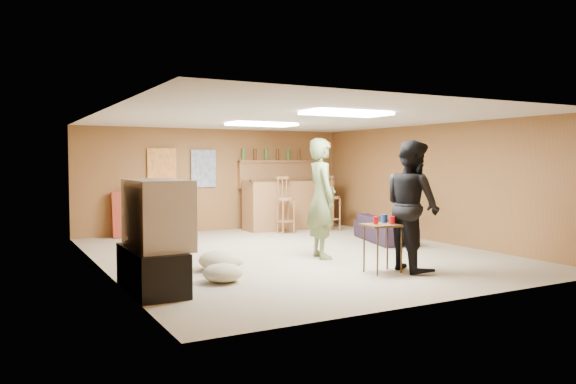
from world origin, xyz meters
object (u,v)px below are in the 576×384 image
tv_body (157,214)px  person_olive (322,198)px  bar_counter (289,204)px  sofa (385,228)px  tray_table (383,248)px  person_black (412,206)px

tv_body → person_olive: 2.99m
tv_body → bar_counter: tv_body is taller
sofa → tray_table: bearing=157.3°
tv_body → sofa: size_ratio=0.66×
bar_counter → person_black: person_black is taller
person_black → tv_body: bearing=88.5°
bar_counter → sofa: bar_counter is taller
bar_counter → person_black: (-0.73, -4.93, 0.35)m
sofa → tray_table: (-1.87, -2.34, 0.09)m
sofa → bar_counter: bearing=31.0°
sofa → person_olive: bearing=131.8°
person_olive → tray_table: (0.13, -1.37, -0.60)m
person_black → tray_table: person_black is taller
person_olive → sofa: size_ratio=1.12×
person_olive → sofa: person_olive is taller
person_black → person_olive: bearing=28.6°
sofa → tray_table: size_ratio=2.51×
tv_body → sofa: (4.83, 1.92, -0.66)m
tv_body → bar_counter: size_ratio=0.55×
bar_counter → tray_table: bar_counter is taller
bar_counter → tray_table: bearing=-103.6°
person_olive → tv_body: bearing=119.7°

